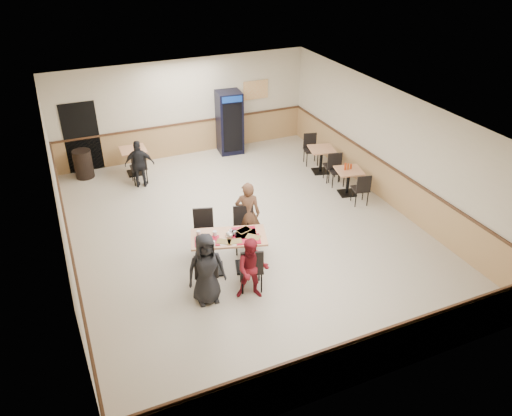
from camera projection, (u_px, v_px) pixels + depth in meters
name	position (u px, v px, depth m)	size (l,w,h in m)	color
ground	(246.00, 230.00, 12.11)	(10.00, 10.00, 0.00)	beige
room_shell	(269.00, 157.00, 14.45)	(10.00, 10.00, 10.00)	silver
main_table	(229.00, 248.00, 10.52)	(1.72, 1.19, 0.84)	black
main_chairs	(226.00, 249.00, 10.52)	(1.85, 2.15, 1.06)	black
diner_woman_left	(206.00, 269.00, 9.55)	(0.74, 0.48, 1.52)	black
diner_woman_right	(252.00, 269.00, 9.69)	(0.65, 0.51, 1.34)	maroon
diner_man_opposite	(248.00, 214.00, 11.27)	(0.57, 0.38, 1.57)	brown
lone_diner	(140.00, 164.00, 13.77)	(0.80, 0.33, 1.37)	black
tabletop_clutter	(231.00, 237.00, 10.33)	(1.41, 0.85, 0.12)	#AA0B22
side_table_near	(348.00, 178.00, 13.48)	(0.81, 0.81, 0.72)	black
side_table_near_chair_south	(360.00, 188.00, 13.04)	(0.43, 0.43, 0.92)	black
side_table_near_chair_north	(337.00, 170.00, 13.95)	(0.43, 0.43, 0.92)	black
side_table_far	(321.00, 156.00, 14.65)	(0.85, 0.85, 0.75)	black
side_table_far_chair_south	(332.00, 165.00, 14.19)	(0.44, 0.44, 0.96)	black
side_table_far_chair_north	(311.00, 150.00, 15.14)	(0.44, 0.44, 0.96)	black
condiment_caddy	(348.00, 166.00, 13.35)	(0.23, 0.06, 0.20)	#B8330D
back_table	(134.00, 157.00, 14.56)	(0.74, 0.74, 0.78)	black
back_table_chair_lone	(138.00, 167.00, 14.08)	(0.46, 0.46, 0.99)	black
pepsi_cooler	(230.00, 122.00, 15.71)	(0.81, 0.82, 1.97)	black
trash_bin	(83.00, 164.00, 14.40)	(0.53, 0.53, 0.83)	black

